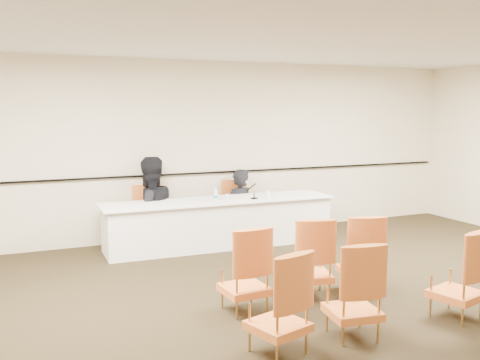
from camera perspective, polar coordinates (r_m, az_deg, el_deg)
name	(u,v)px	position (r m, az deg, el deg)	size (l,w,h in m)	color
floor	(333,314)	(5.99, 9.85, -13.90)	(10.00, 10.00, 0.00)	black
ceiling	(339,27)	(5.64, 10.56, 15.79)	(10.00, 10.00, 0.00)	silver
wall_back	(205,149)	(9.21, -3.72, 3.27)	(10.00, 0.04, 3.00)	beige
wall_rail	(206,173)	(9.21, -3.61, 0.77)	(9.80, 0.04, 0.03)	black
panel_table	(220,223)	(8.60, -2.17, -4.58)	(3.76, 0.87, 0.75)	white
panelist_main	(239,216)	(9.32, -0.13, -3.82)	(0.60, 0.39, 1.63)	black
panelist_main_chair	(239,208)	(9.29, -0.13, -3.05)	(0.50, 0.50, 0.95)	orange
panelist_second	(150,216)	(8.83, -9.62, -3.78)	(0.94, 0.73, 1.93)	black
panelist_second_chair	(150,215)	(8.83, -9.63, -3.71)	(0.50, 0.50, 0.95)	orange
papers	(243,199)	(8.60, 0.29, -2.02)	(0.30, 0.22, 0.00)	white
microphone	(254,190)	(8.58, 1.52, -1.06)	(0.10, 0.21, 0.29)	black
water_bottle	(216,194)	(8.45, -2.62, -1.49)	(0.06, 0.06, 0.21)	teal
drinking_glass	(227,197)	(8.47, -1.35, -1.83)	(0.06, 0.06, 0.10)	silver
coffee_cup	(268,195)	(8.68, 3.01, -1.56)	(0.08, 0.08, 0.12)	white
aud_chair_front_left	(244,269)	(5.83, 0.46, -9.46)	(0.50, 0.50, 0.95)	orange
aud_chair_front_mid	(310,257)	(6.34, 7.51, -8.13)	(0.50, 0.50, 0.95)	orange
aud_chair_front_right	(360,253)	(6.60, 12.71, -7.61)	(0.50, 0.50, 0.95)	orange
aud_chair_back_left	(278,302)	(4.89, 4.08, -12.83)	(0.50, 0.50, 0.95)	orange
aud_chair_back_mid	(353,289)	(5.32, 11.95, -11.31)	(0.50, 0.50, 0.95)	orange
aud_chair_back_right	(457,273)	(6.11, 22.16, -9.21)	(0.50, 0.50, 0.95)	orange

